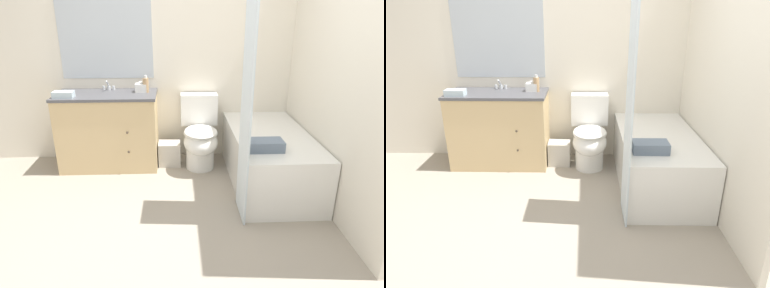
% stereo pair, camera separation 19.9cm
% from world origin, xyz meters
% --- Properties ---
extents(ground_plane, '(14.00, 14.00, 0.00)m').
position_xyz_m(ground_plane, '(0.00, 0.00, 0.00)').
color(ground_plane, gray).
extents(wall_back, '(8.00, 0.06, 2.50)m').
position_xyz_m(wall_back, '(-0.01, 1.73, 1.25)').
color(wall_back, silver).
rests_on(wall_back, ground_plane).
extents(wall_right, '(0.05, 2.70, 2.50)m').
position_xyz_m(wall_right, '(1.34, 0.85, 1.25)').
color(wall_right, silver).
rests_on(wall_right, ground_plane).
extents(vanity_cabinet, '(1.09, 0.56, 0.84)m').
position_xyz_m(vanity_cabinet, '(-0.77, 1.44, 0.43)').
color(vanity_cabinet, tan).
rests_on(vanity_cabinet, ground_plane).
extents(sink_faucet, '(0.14, 0.12, 0.12)m').
position_xyz_m(sink_faucet, '(-0.77, 1.62, 0.88)').
color(sink_faucet, silver).
rests_on(sink_faucet, vanity_cabinet).
extents(toilet, '(0.42, 0.67, 0.79)m').
position_xyz_m(toilet, '(0.25, 1.35, 0.37)').
color(toilet, white).
rests_on(toilet, ground_plane).
extents(bathtub, '(0.75, 1.50, 0.54)m').
position_xyz_m(bathtub, '(0.93, 0.95, 0.27)').
color(bathtub, white).
rests_on(bathtub, ground_plane).
extents(shower_curtain, '(0.01, 0.38, 1.86)m').
position_xyz_m(shower_curtain, '(0.54, 0.35, 0.93)').
color(shower_curtain, silver).
rests_on(shower_curtain, ground_plane).
extents(wastebasket, '(0.25, 0.21, 0.27)m').
position_xyz_m(wastebasket, '(-0.10, 1.42, 0.14)').
color(wastebasket, '#B7B2A8').
rests_on(wastebasket, ground_plane).
extents(tissue_box, '(0.12, 0.12, 0.12)m').
position_xyz_m(tissue_box, '(-0.40, 1.51, 0.89)').
color(tissue_box, white).
rests_on(tissue_box, vanity_cabinet).
extents(soap_dispenser, '(0.06, 0.06, 0.19)m').
position_xyz_m(soap_dispenser, '(-0.34, 1.48, 0.93)').
color(soap_dispenser, tan).
rests_on(soap_dispenser, vanity_cabinet).
extents(hand_towel_folded, '(0.21, 0.12, 0.06)m').
position_xyz_m(hand_towel_folded, '(-1.17, 1.28, 0.88)').
color(hand_towel_folded, silver).
rests_on(hand_towel_folded, vanity_cabinet).
extents(bath_towel_folded, '(0.31, 0.18, 0.09)m').
position_xyz_m(bath_towel_folded, '(0.76, 0.51, 0.58)').
color(bath_towel_folded, slate).
rests_on(bath_towel_folded, bathtub).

